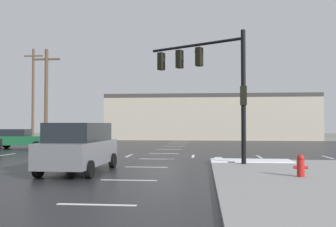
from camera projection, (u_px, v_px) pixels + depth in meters
The scene contains 11 objects.
ground_plane at pixel (161, 156), 23.06m from camera, with size 120.00×120.00×0.00m, color slate.
road_asphalt at pixel (161, 156), 23.06m from camera, with size 44.00×44.00×0.02m, color #232326.
snow_strip_curbside at pixel (251, 161), 18.62m from camera, with size 4.00×1.60×0.06m, color white.
lane_markings at pixel (179, 158), 21.58m from camera, with size 36.15×36.15×0.01m.
traffic_signal_mast at pixel (211, 74), 18.54m from camera, with size 4.81×2.93×6.32m.
fire_hydrant at pixel (301, 165), 13.16m from camera, with size 0.48×0.26×0.79m.
strip_building_background at pixel (210, 117), 48.84m from camera, with size 26.43×8.00×5.74m.
suv_grey at pixel (79, 146), 15.28m from camera, with size 2.24×4.87×2.03m.
sedan_green at pixel (19, 138), 29.56m from camera, with size 4.67×2.39×1.58m.
utility_pole_far at pixel (46, 96), 29.76m from camera, with size 2.20×0.28×8.00m.
utility_pole_distant at pixel (33, 93), 41.90m from camera, with size 2.20×0.28×10.50m.
Camera 1 is at (2.61, -22.99, 2.01)m, focal length 39.80 mm.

